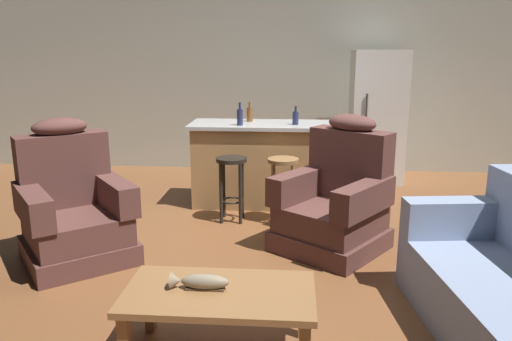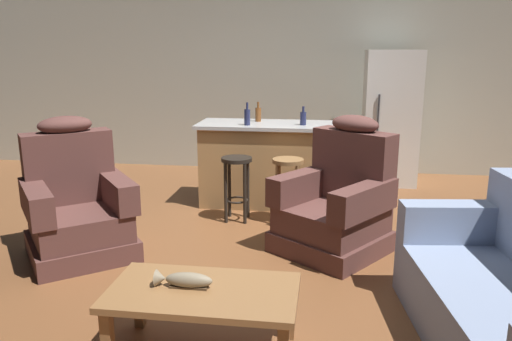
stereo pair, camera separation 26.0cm
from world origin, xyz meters
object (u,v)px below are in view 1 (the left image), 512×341
object	(u,v)px
fish_figurine	(199,282)
kitchen_island	(269,164)
recliner_near_island	(336,203)
bottle_wine_dark	(250,114)
bar_stool_right	(283,178)
recliner_near_lamp	(73,211)
bar_stool_left	(232,177)
bottle_tall_green	(295,118)
refrigerator	(377,117)
coffee_table	(219,299)
bottle_short_amber	(240,117)

from	to	relation	value
fish_figurine	kitchen_island	world-z (taller)	kitchen_island
recliner_near_island	bottle_wine_dark	world-z (taller)	recliner_near_island
fish_figurine	bar_stool_right	distance (m)	2.41
recliner_near_lamp	kitchen_island	distance (m)	2.32
fish_figurine	recliner_near_lamp	distance (m)	1.89
fish_figurine	bar_stool_left	xyz separation A→B (m)	(-0.11, 2.38, 0.01)
bottle_wine_dark	bottle_tall_green	bearing A→B (deg)	-21.64
recliner_near_lamp	refrigerator	distance (m)	4.17
recliner_near_island	bottle_wine_dark	bearing A→B (deg)	-110.75
coffee_table	recliner_near_island	distance (m)	1.92
recliner_near_lamp	kitchen_island	bearing A→B (deg)	98.18
bar_stool_right	recliner_near_lamp	bearing A→B (deg)	-149.21
coffee_table	fish_figurine	bearing A→B (deg)	173.72
bar_stool_left	recliner_near_island	bearing A→B (deg)	-31.97
coffee_table	bar_stool_right	distance (m)	2.41
bottle_tall_green	bar_stool_left	bearing A→B (deg)	-139.93
coffee_table	bar_stool_left	bearing A→B (deg)	95.46
kitchen_island	bottle_tall_green	xyz separation A→B (m)	(0.30, -0.08, 0.55)
recliner_near_lamp	bottle_tall_green	xyz separation A→B (m)	(1.89, 1.60, 0.61)
bottle_tall_green	bottle_short_amber	bearing A→B (deg)	-170.89
bar_stool_left	bottle_tall_green	world-z (taller)	bottle_tall_green
recliner_near_island	bar_stool_left	size ratio (longest dim) A/B	1.76
bar_stool_right	bottle_short_amber	bearing A→B (deg)	137.55
kitchen_island	recliner_near_island	bearing A→B (deg)	-62.10
coffee_table	kitchen_island	xyz separation A→B (m)	(0.13, 3.02, 0.11)
bottle_wine_dark	bar_stool_right	bearing A→B (deg)	-61.51
refrigerator	bottle_short_amber	bearing A→B (deg)	-141.06
refrigerator	bottle_tall_green	bearing A→B (deg)	-130.55
bar_stool_left	refrigerator	distance (m)	2.56
kitchen_island	bar_stool_left	world-z (taller)	kitchen_island
coffee_table	bottle_wine_dark	bearing A→B (deg)	91.95
bar_stool_left	bar_stool_right	world-z (taller)	same
bottle_short_amber	bottle_wine_dark	world-z (taller)	bottle_short_amber
coffee_table	bottle_short_amber	bearing A→B (deg)	93.78
bottle_short_amber	bar_stool_right	bearing A→B (deg)	-42.45
bar_stool_right	bottle_tall_green	bearing A→B (deg)	77.78
bottle_tall_green	bottle_short_amber	world-z (taller)	bottle_short_amber
recliner_near_island	coffee_table	bearing A→B (deg)	11.62
recliner_near_island	bottle_short_amber	world-z (taller)	bottle_short_amber
recliner_near_island	bar_stool_left	bearing A→B (deg)	-85.70
kitchen_island	bar_stool_left	xyz separation A→B (m)	(-0.36, -0.63, -0.01)
bar_stool_left	refrigerator	xyz separation A→B (m)	(1.75, 1.83, 0.41)
bottle_tall_green	recliner_near_island	bearing A→B (deg)	-72.36
coffee_table	kitchen_island	distance (m)	3.02
fish_figurine	bar_stool_right	world-z (taller)	bar_stool_right
bar_stool_right	recliner_near_island	bearing A→B (deg)	-52.28
bottle_short_amber	bottle_wine_dark	size ratio (longest dim) A/B	1.11
coffee_table	recliner_near_island	world-z (taller)	recliner_near_island
coffee_table	fish_figurine	xyz separation A→B (m)	(-0.12, 0.01, 0.10)
fish_figurine	bottle_short_amber	bearing A→B (deg)	91.40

